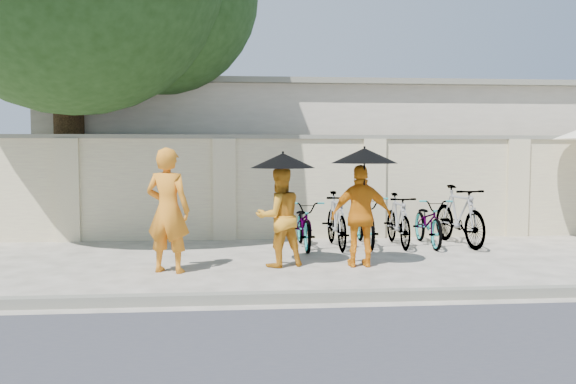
{
  "coord_description": "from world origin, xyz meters",
  "views": [
    {
      "loc": [
        -0.66,
        -8.05,
        1.72
      ],
      "look_at": [
        0.07,
        0.83,
        1.1
      ],
      "focal_mm": 35.0,
      "sensor_mm": 36.0,
      "label": 1
    }
  ],
  "objects": [
    {
      "name": "bike_5",
      "position": [
        3.37,
        2.04,
        0.56
      ],
      "size": [
        0.74,
        1.91,
        1.12
      ],
      "primitive_type": "imported",
      "rotation": [
        0.0,
        0.0,
        0.12
      ],
      "color": "#A0A1A6",
      "rests_on": "ground"
    },
    {
      "name": "ground",
      "position": [
        0.0,
        0.0,
        0.0
      ],
      "size": [
        80.0,
        80.0,
        0.0
      ],
      "primitive_type": "plane",
      "color": "beige"
    },
    {
      "name": "bike_2",
      "position": [
        1.63,
        2.12,
        0.47
      ],
      "size": [
        0.72,
        1.82,
        0.94
      ],
      "primitive_type": "imported",
      "rotation": [
        0.0,
        0.0,
        -0.05
      ],
      "color": "#A0A1A6",
      "rests_on": "ground"
    },
    {
      "name": "bike_0",
      "position": [
        0.46,
        1.96,
        0.44
      ],
      "size": [
        0.61,
        1.68,
        0.88
      ],
      "primitive_type": "imported",
      "rotation": [
        0.0,
        0.0,
        0.01
      ],
      "color": "#A0A1A6",
      "rests_on": "ground"
    },
    {
      "name": "building_behind",
      "position": [
        2.0,
        7.0,
        1.6
      ],
      "size": [
        14.0,
        6.0,
        3.2
      ],
      "primitive_type": "cube",
      "color": "beige",
      "rests_on": "ground"
    },
    {
      "name": "parasol_right",
      "position": [
        1.16,
        0.16,
        1.68
      ],
      "size": [
        0.99,
        0.99,
        0.92
      ],
      "color": "black",
      "rests_on": "ground"
    },
    {
      "name": "bike_1",
      "position": [
        1.05,
        1.94,
        0.51
      ],
      "size": [
        0.51,
        1.7,
        1.02
      ],
      "primitive_type": "imported",
      "rotation": [
        0.0,
        0.0,
        0.02
      ],
      "color": "#A0A1A6",
      "rests_on": "ground"
    },
    {
      "name": "bike_3",
      "position": [
        2.21,
        2.01,
        0.49
      ],
      "size": [
        0.5,
        1.63,
        0.97
      ],
      "primitive_type": "imported",
      "rotation": [
        0.0,
        0.0,
        -0.02
      ],
      "color": "#A0A1A6",
      "rests_on": "ground"
    },
    {
      "name": "monk_left",
      "position": [
        -1.72,
        0.07,
        0.9
      ],
      "size": [
        0.76,
        0.62,
        1.8
      ],
      "primitive_type": "imported",
      "rotation": [
        0.0,
        0.0,
        2.82
      ],
      "color": "orange",
      "rests_on": "ground"
    },
    {
      "name": "monk_right",
      "position": [
        1.14,
        0.24,
        0.77
      ],
      "size": [
        0.92,
        0.41,
        1.54
      ],
      "primitive_type": "imported",
      "rotation": [
        0.0,
        0.0,
        3.11
      ],
      "color": "orange",
      "rests_on": "ground"
    },
    {
      "name": "kerb",
      "position": [
        0.0,
        -1.7,
        0.06
      ],
      "size": [
        40.0,
        0.16,
        0.12
      ],
      "primitive_type": "cube",
      "color": "slate",
      "rests_on": "ground"
    },
    {
      "name": "compound_wall",
      "position": [
        1.0,
        3.2,
        1.0
      ],
      "size": [
        20.0,
        0.3,
        2.0
      ],
      "primitive_type": "cube",
      "color": "beige",
      "rests_on": "ground"
    },
    {
      "name": "parasol_center",
      "position": [
        -0.05,
        0.29,
        1.61
      ],
      "size": [
        0.97,
        0.97,
        0.86
      ],
      "color": "black",
      "rests_on": "ground"
    },
    {
      "name": "monk_center",
      "position": [
        -0.1,
        0.37,
        0.76
      ],
      "size": [
        0.88,
        0.78,
        1.51
      ],
      "primitive_type": "imported",
      "rotation": [
        0.0,
        0.0,
        3.46
      ],
      "color": "orange",
      "rests_on": "ground"
    },
    {
      "name": "bike_4",
      "position": [
        2.79,
        2.03,
        0.44
      ],
      "size": [
        0.68,
        1.72,
        0.89
      ],
      "primitive_type": "imported",
      "rotation": [
        0.0,
        0.0,
        -0.05
      ],
      "color": "#A0A1A6",
      "rests_on": "ground"
    }
  ]
}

